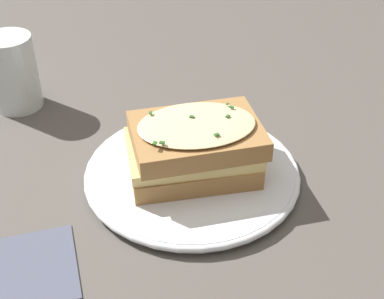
{
  "coord_description": "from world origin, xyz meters",
  "views": [
    {
      "loc": [
        -0.01,
        -0.52,
        0.43
      ],
      "look_at": [
        0.03,
        0.0,
        0.04
      ],
      "focal_mm": 50.0,
      "sensor_mm": 36.0,
      "label": 1
    }
  ],
  "objects_px": {
    "water_glass": "(13,72)",
    "sandwich": "(194,147)",
    "dinner_plate": "(192,172)",
    "napkin": "(13,272)"
  },
  "relations": [
    {
      "from": "napkin",
      "to": "sandwich",
      "type": "bearing_deg",
      "value": 35.09
    },
    {
      "from": "napkin",
      "to": "water_glass",
      "type": "bearing_deg",
      "value": 98.94
    },
    {
      "from": "sandwich",
      "to": "water_glass",
      "type": "xyz_separation_m",
      "value": [
        -0.25,
        0.19,
        0.01
      ]
    },
    {
      "from": "dinner_plate",
      "to": "water_glass",
      "type": "relative_size",
      "value": 2.41
    },
    {
      "from": "water_glass",
      "to": "napkin",
      "type": "xyz_separation_m",
      "value": [
        0.05,
        -0.33,
        -0.05
      ]
    },
    {
      "from": "water_glass",
      "to": "sandwich",
      "type": "bearing_deg",
      "value": -37.88
    },
    {
      "from": "sandwich",
      "to": "napkin",
      "type": "relative_size",
      "value": 1.34
    },
    {
      "from": "dinner_plate",
      "to": "napkin",
      "type": "bearing_deg",
      "value": -144.37
    },
    {
      "from": "dinner_plate",
      "to": "sandwich",
      "type": "relative_size",
      "value": 1.56
    },
    {
      "from": "sandwich",
      "to": "water_glass",
      "type": "distance_m",
      "value": 0.32
    }
  ]
}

